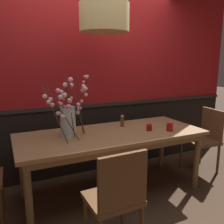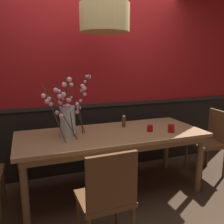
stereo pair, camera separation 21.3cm
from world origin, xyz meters
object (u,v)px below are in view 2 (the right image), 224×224
(dining_table, at_px, (112,139))
(pendant_lamp, at_px, (105,18))
(chair_head_east_end, at_px, (211,139))
(vase_with_blossoms, at_px, (68,117))
(condiment_bottle, at_px, (124,121))
(chair_near_side_left, at_px, (107,196))
(candle_holder_nearer_edge, at_px, (150,128))
(candle_holder_nearer_center, at_px, (171,128))
(chair_far_side_right, at_px, (111,129))

(dining_table, xyz_separation_m, pendant_lamp, (-0.06, 0.08, 1.36))
(chair_head_east_end, xyz_separation_m, pendant_lamp, (-1.55, 0.08, 1.53))
(vase_with_blossoms, height_order, condiment_bottle, vase_with_blossoms)
(dining_table, height_order, chair_near_side_left, chair_near_side_left)
(chair_head_east_end, xyz_separation_m, candle_holder_nearer_edge, (-1.05, -0.12, 0.29))
(chair_near_side_left, xyz_separation_m, pendant_lamp, (0.31, 0.95, 1.53))
(candle_holder_nearer_center, distance_m, candle_holder_nearer_edge, 0.25)
(chair_head_east_end, distance_m, chair_near_side_left, 2.06)
(chair_head_east_end, xyz_separation_m, vase_with_blossoms, (-1.99, 0.06, 0.47))
(chair_near_side_left, relative_size, candle_holder_nearer_center, 10.10)
(dining_table, xyz_separation_m, chair_head_east_end, (1.49, -0.00, -0.17))
(dining_table, bearing_deg, chair_near_side_left, -112.79)
(candle_holder_nearer_center, distance_m, pendant_lamp, 1.47)
(dining_table, relative_size, candle_holder_nearer_center, 24.31)
(candle_holder_nearer_center, relative_size, candle_holder_nearer_edge, 1.18)
(chair_far_side_right, bearing_deg, pendant_lamp, -114.81)
(pendant_lamp, bearing_deg, chair_head_east_end, -2.92)
(chair_far_side_right, bearing_deg, candle_holder_nearer_center, -72.66)
(chair_far_side_right, height_order, pendant_lamp, pendant_lamp)
(condiment_bottle, xyz_separation_m, pendant_lamp, (-0.29, -0.11, 1.21))
(chair_head_east_end, distance_m, condiment_bottle, 1.31)
(chair_far_side_right, bearing_deg, dining_table, -109.64)
(chair_far_side_right, relative_size, vase_with_blossoms, 1.44)
(dining_table, height_order, vase_with_blossoms, vase_with_blossoms)
(chair_near_side_left, height_order, candle_holder_nearer_edge, chair_near_side_left)
(vase_with_blossoms, relative_size, candle_holder_nearer_edge, 8.93)
(candle_holder_nearer_edge, bearing_deg, pendant_lamp, 158.63)
(chair_head_east_end, distance_m, vase_with_blossoms, 2.05)
(chair_near_side_left, bearing_deg, chair_far_side_right, 68.77)
(dining_table, distance_m, candle_holder_nearer_center, 0.71)
(dining_table, height_order, pendant_lamp, pendant_lamp)
(dining_table, xyz_separation_m, chair_near_side_left, (-0.37, -0.88, -0.17))
(dining_table, xyz_separation_m, chair_far_side_right, (0.31, 0.88, -0.14))
(vase_with_blossoms, bearing_deg, candle_holder_nearer_center, -14.14)
(dining_table, bearing_deg, candle_holder_nearer_edge, -14.99)
(dining_table, xyz_separation_m, candle_holder_nearer_center, (0.66, -0.23, 0.12))
(dining_table, height_order, chair_far_side_right, chair_far_side_right)
(vase_with_blossoms, relative_size, condiment_bottle, 4.57)
(candle_holder_nearer_edge, bearing_deg, vase_with_blossoms, 169.18)
(vase_with_blossoms, height_order, candle_holder_nearer_center, vase_with_blossoms)
(condiment_bottle, bearing_deg, pendant_lamp, -158.89)
(vase_with_blossoms, relative_size, pendant_lamp, 0.62)
(chair_head_east_end, xyz_separation_m, condiment_bottle, (-1.26, 0.19, 0.32))
(dining_table, distance_m, condiment_bottle, 0.33)
(dining_table, relative_size, vase_with_blossoms, 3.21)
(chair_near_side_left, xyz_separation_m, candle_holder_nearer_center, (1.03, 0.65, 0.29))
(candle_holder_nearer_edge, relative_size, condiment_bottle, 0.51)
(chair_head_east_end, height_order, vase_with_blossoms, vase_with_blossoms)
(chair_far_side_right, height_order, condiment_bottle, chair_far_side_right)
(vase_with_blossoms, bearing_deg, dining_table, -7.05)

